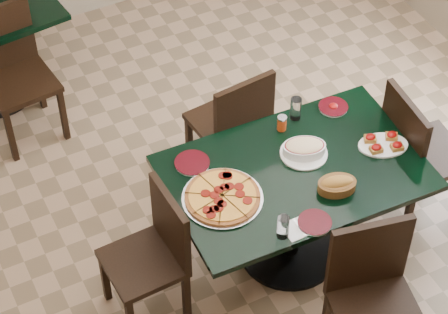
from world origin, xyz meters
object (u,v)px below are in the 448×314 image
chair_right (416,149)px  pepperoni_pizza (222,197)px  main_table (294,191)px  chair_far (235,121)px  bruschetta_platter (383,143)px  back_chair_near (12,66)px  bread_basket (337,184)px  chair_near (373,291)px  chair_left (155,250)px  lasagna_casserole (304,148)px

chair_right → pepperoni_pizza: (-1.33, 0.02, 0.21)m
main_table → chair_far: (-0.01, 0.73, -0.05)m
chair_right → chair_far: bearing=53.6°
bruschetta_platter → back_chair_near: bearing=150.9°
pepperoni_pizza → bread_basket: size_ratio=1.80×
chair_right → pepperoni_pizza: chair_right is taller
chair_near → pepperoni_pizza: size_ratio=2.13×
chair_far → pepperoni_pizza: 0.91m
chair_near → back_chair_near: (-1.17, 2.68, 0.00)m
back_chair_near → chair_far: bearing=-51.8°
chair_near → chair_left: 1.23m
chair_right → lasagna_casserole: bearing=85.7°
bruschetta_platter → lasagna_casserole: bearing=-179.2°
chair_far → chair_near: (0.04, -1.53, 0.03)m
chair_left → pepperoni_pizza: chair_left is taller
chair_right → chair_left: 1.75m
chair_near → pepperoni_pizza: chair_near is taller
chair_left → bread_basket: chair_left is taller
chair_right → chair_left: chair_right is taller
bruschetta_platter → chair_left: bearing=-163.5°
chair_far → chair_near: bearing=85.4°
chair_right → bruschetta_platter: 0.37m
chair_near → lasagna_casserole: size_ratio=3.30×
chair_near → back_chair_near: 2.92m
bread_basket → back_chair_near: bearing=137.0°
main_table → pepperoni_pizza: 0.51m
main_table → back_chair_near: bearing=122.8°
main_table → chair_far: size_ratio=1.62×
chair_left → pepperoni_pizza: 0.49m
pepperoni_pizza → lasagna_casserole: (0.58, 0.10, 0.03)m
back_chair_near → lasagna_casserole: back_chair_near is taller
chair_right → lasagna_casserole: (-0.75, 0.12, 0.24)m
chair_far → pepperoni_pizza: chair_far is taller
main_table → chair_right: 0.86m
bread_basket → bruschetta_platter: size_ratio=0.72×
main_table → back_chair_near: (-1.14, 1.88, -0.02)m
lasagna_casserole → bread_basket: 0.32m
lasagna_casserole → bruschetta_platter: size_ratio=0.84×
chair_right → bruschetta_platter: size_ratio=2.81×
lasagna_casserole → chair_far: bearing=122.3°
chair_far → bread_basket: (0.15, -0.97, 0.27)m
chair_far → pepperoni_pizza: (-0.46, -0.74, 0.25)m
chair_near → bread_basket: 0.63m
chair_near → bread_basket: bearing=91.4°
lasagna_casserole → bruschetta_platter: lasagna_casserole is taller
chair_far → chair_near: size_ratio=0.95×
chair_far → bread_basket: bearing=92.4°
back_chair_near → pepperoni_pizza: size_ratio=2.13×
chair_right → chair_near: bearing=137.7°
lasagna_casserole → bread_basket: bread_basket is taller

